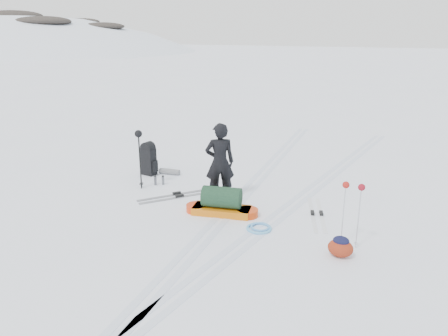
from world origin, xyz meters
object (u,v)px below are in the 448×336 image
at_px(skier, 220,162).
at_px(ski_poles_black, 139,141).
at_px(expedition_rucksack, 151,160).
at_px(pulk_sled, 222,204).

relative_size(skier, ski_poles_black, 1.23).
xyz_separation_m(expedition_rucksack, ski_poles_black, (0.37, -1.04, 0.82)).
distance_m(skier, ski_poles_black, 2.23).
bearing_deg(expedition_rucksack, ski_poles_black, -62.83).
relative_size(pulk_sled, ski_poles_black, 1.11).
bearing_deg(skier, ski_poles_black, -30.47).
bearing_deg(skier, expedition_rucksack, -52.95).
distance_m(expedition_rucksack, ski_poles_black, 1.37).
bearing_deg(pulk_sled, skier, 106.71).
height_order(skier, pulk_sled, skier).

